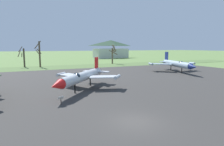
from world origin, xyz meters
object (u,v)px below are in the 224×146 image
Objects in this scene: jet_fighter_front_left at (82,77)px; info_placard_front_left at (61,99)px; visitor_building at (111,49)px; jet_fighter_rear_left at (177,64)px.

info_placard_front_left is (-3.97, -6.09, -1.26)m from jet_fighter_front_left.
jet_fighter_front_left is 80.41m from visitor_building.
jet_fighter_rear_left reaches higher than jet_fighter_front_left.
jet_fighter_rear_left is 63.50m from visitor_building.
jet_fighter_front_left is 7.37m from info_placard_front_left.
visitor_building reaches higher than info_placard_front_left.
info_placard_front_left is at bearing -153.16° from jet_fighter_rear_left.
visitor_building is at bearing 62.95° from jet_fighter_front_left.
jet_fighter_rear_left is at bearing 26.84° from info_placard_front_left.
visitor_building is (40.51, 77.65, 4.26)m from info_placard_front_left.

